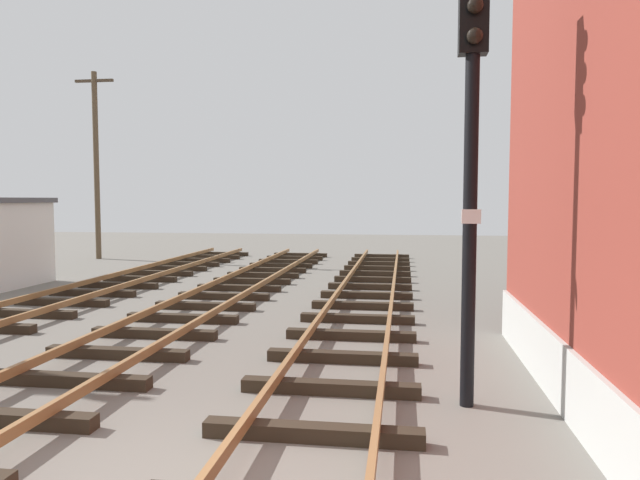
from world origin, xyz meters
TOP-DOWN VIEW (x-y plane):
  - signal_mast at (2.75, 2.95)m, footprint 0.36×0.40m
  - utility_pole_far at (-11.87, 19.98)m, footprint 1.80×0.24m

SIDE VIEW (x-z plane):
  - signal_mast at x=2.75m, z-range 0.71..6.33m
  - utility_pole_far at x=-11.87m, z-range 0.19..8.60m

